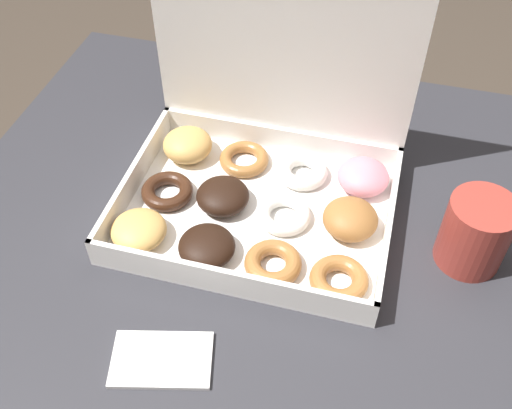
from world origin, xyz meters
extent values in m
cube|color=#2D2D33|center=(0.00, 0.00, 0.76)|extent=(0.99, 0.87, 0.03)
cylinder|color=#2D2D33|center=(-0.45, 0.39, 0.37)|extent=(0.06, 0.06, 0.75)
cylinder|color=#2D2D33|center=(0.45, 0.39, 0.37)|extent=(0.06, 0.06, 0.75)
cube|color=white|center=(-0.01, 0.02, 0.78)|extent=(0.41, 0.31, 0.01)
cube|color=white|center=(-0.01, -0.14, 0.81)|extent=(0.41, 0.01, 0.04)
cube|color=white|center=(-0.01, 0.17, 0.81)|extent=(0.41, 0.01, 0.04)
cube|color=white|center=(-0.21, 0.02, 0.81)|extent=(0.01, 0.31, 0.04)
cube|color=white|center=(0.19, 0.02, 0.81)|extent=(0.01, 0.31, 0.04)
cube|color=white|center=(-0.01, 0.18, 0.99)|extent=(0.41, 0.01, 0.32)
ellipsoid|color=tan|center=(-0.16, -0.08, 0.80)|extent=(0.08, 0.08, 0.04)
ellipsoid|color=black|center=(-0.06, -0.08, 0.80)|extent=(0.08, 0.08, 0.04)
torus|color=#9E6633|center=(0.04, -0.08, 0.80)|extent=(0.08, 0.08, 0.02)
torus|color=#9E6633|center=(0.13, -0.09, 0.80)|extent=(0.08, 0.08, 0.02)
torus|color=#381E11|center=(-0.16, 0.01, 0.80)|extent=(0.08, 0.08, 0.02)
ellipsoid|color=black|center=(-0.07, 0.02, 0.80)|extent=(0.08, 0.08, 0.04)
torus|color=white|center=(0.03, 0.01, 0.80)|extent=(0.08, 0.08, 0.02)
ellipsoid|color=#9E6633|center=(0.13, 0.02, 0.81)|extent=(0.08, 0.08, 0.05)
ellipsoid|color=tan|center=(-0.16, 0.11, 0.81)|extent=(0.08, 0.08, 0.05)
torus|color=#9E6633|center=(-0.06, 0.12, 0.80)|extent=(0.08, 0.08, 0.02)
torus|color=white|center=(0.04, 0.11, 0.80)|extent=(0.08, 0.08, 0.02)
ellipsoid|color=pink|center=(0.14, 0.11, 0.81)|extent=(0.08, 0.08, 0.05)
cylinder|color=#A3382D|center=(0.30, 0.01, 0.83)|extent=(0.09, 0.09, 0.11)
cylinder|color=black|center=(0.30, 0.01, 0.88)|extent=(0.08, 0.08, 0.01)
cube|color=white|center=(-0.06, -0.26, 0.78)|extent=(0.14, 0.11, 0.01)
camera|label=1|loc=(0.15, -0.59, 1.47)|focal=42.00mm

